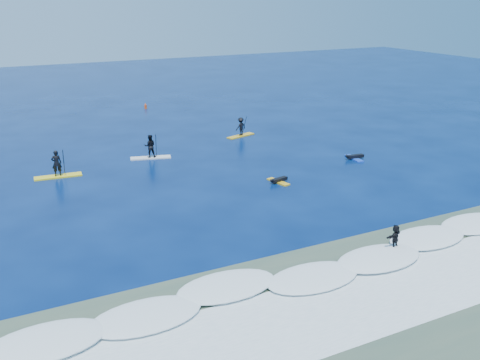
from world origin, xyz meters
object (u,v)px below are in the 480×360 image
sup_paddler_right (241,128)px  prone_paddler_far (354,157)px  sup_paddler_center (150,148)px  prone_paddler_near (278,181)px  wave_surfer (395,238)px  sup_paddler_left (57,167)px  marker_buoy (146,106)px

sup_paddler_right → prone_paddler_far: sup_paddler_right is taller
sup_paddler_center → sup_paddler_right: sup_paddler_center is taller
prone_paddler_near → wave_surfer: bearing=166.9°
sup_paddler_left → prone_paddler_near: bearing=-25.6°
sup_paddler_left → wave_surfer: bearing=-50.8°
wave_surfer → marker_buoy: wave_surfer is taller
prone_paddler_near → prone_paddler_far: size_ratio=0.93×
sup_paddler_left → sup_paddler_right: sup_paddler_left is taller
sup_paddler_center → wave_surfer: (6.14, -21.98, -0.07)m
sup_paddler_center → sup_paddler_right: bearing=32.7°
prone_paddler_far → marker_buoy: size_ratio=3.01×
sup_paddler_center → wave_surfer: 22.82m
sup_paddler_right → sup_paddler_center: bearing=-179.8°
wave_surfer → sup_paddler_center: bearing=88.6°
prone_paddler_far → sup_paddler_center: bearing=68.8°
sup_paddler_center → sup_paddler_right: size_ratio=1.10×
prone_paddler_far → marker_buoy: 28.69m
sup_paddler_left → sup_paddler_right: bearing=20.2°
sup_paddler_left → wave_surfer: size_ratio=1.73×
sup_paddler_right → marker_buoy: sup_paddler_right is taller
sup_paddler_right → wave_surfer: size_ratio=1.54×
sup_paddler_left → wave_surfer: sup_paddler_left is taller
prone_paddler_far → prone_paddler_near: bearing=110.7°
sup_paddler_center → prone_paddler_near: bearing=-41.9°
sup_paddler_center → prone_paddler_far: size_ratio=1.57×
sup_paddler_center → marker_buoy: size_ratio=4.72×
sup_paddler_center → sup_paddler_right: (9.84, 3.07, -0.04)m
sup_paddler_center → sup_paddler_left: bearing=-153.3°
sup_paddler_center → prone_paddler_near: 11.74m
sup_paddler_left → marker_buoy: size_ratio=4.81×
prone_paddler_near → sup_paddler_left: bearing=46.7°
sup_paddler_right → sup_paddler_left: bearing=177.6°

